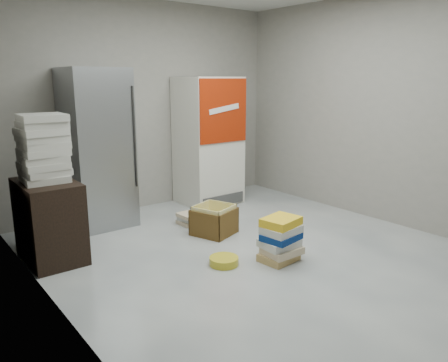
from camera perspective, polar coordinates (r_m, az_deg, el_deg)
ground at (r=4.47m, az=6.41°, el=-10.20°), size 5.00×5.00×0.00m
room_shell at (r=4.11m, az=7.07°, el=13.48°), size 4.04×5.04×2.82m
steel_fridge at (r=5.49m, az=-16.21°, el=4.07°), size 0.70×0.72×1.90m
coke_cooler at (r=6.28m, az=-2.05°, el=5.26°), size 0.80×0.73×1.80m
wood_shelf at (r=4.67m, az=-21.85°, el=-4.83°), size 0.50×0.80×0.80m
supply_box_stack at (r=4.52m, az=-22.55°, el=3.97°), size 0.44×0.44×0.65m
phonebook_stack_main at (r=4.38m, az=7.39°, el=-7.59°), size 0.41×0.36×0.45m
phonebook_stack_side at (r=5.50m, az=-4.18°, el=-4.81°), size 0.37×0.30×0.15m
cardboard_box at (r=5.11m, az=-1.32°, el=-5.39°), size 0.54×0.54×0.34m
bucket_lid at (r=4.33m, az=-0.01°, el=-10.40°), size 0.36×0.36×0.08m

